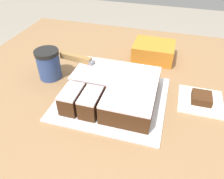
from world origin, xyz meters
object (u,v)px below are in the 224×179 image
(cake, at_px, (113,89))
(storage_box, at_px, (154,51))
(coffee_cup, at_px, (49,64))
(brownie, at_px, (202,98))
(knife, at_px, (83,60))
(cake_board, at_px, (112,98))

(cake, height_order, storage_box, cake)
(coffee_cup, bearing_deg, brownie, 0.72)
(cake, relative_size, coffee_cup, 2.53)
(coffee_cup, distance_m, brownie, 0.57)
(knife, bearing_deg, storage_box, 53.18)
(cake, xyz_separation_m, storage_box, (0.09, 0.32, -0.00))
(cake_board, relative_size, storage_box, 2.11)
(cake, bearing_deg, storage_box, 73.51)
(cake, height_order, brownie, cake)
(cake_board, distance_m, cake, 0.04)
(cake_board, relative_size, knife, 1.09)
(brownie, bearing_deg, cake, -167.46)
(brownie, bearing_deg, storage_box, 128.40)
(cake, xyz_separation_m, knife, (-0.14, 0.08, 0.04))
(coffee_cup, bearing_deg, knife, 9.34)
(cake, distance_m, brownie, 0.30)
(knife, relative_size, storage_box, 1.94)
(cake, bearing_deg, knife, 150.51)
(brownie, relative_size, storage_box, 0.37)
(cake_board, bearing_deg, storage_box, 73.00)
(cake, bearing_deg, brownie, 12.54)
(knife, distance_m, coffee_cup, 0.14)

